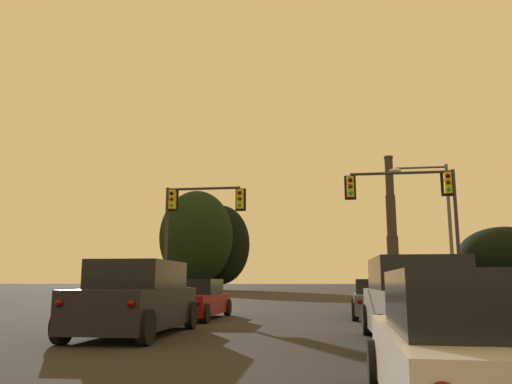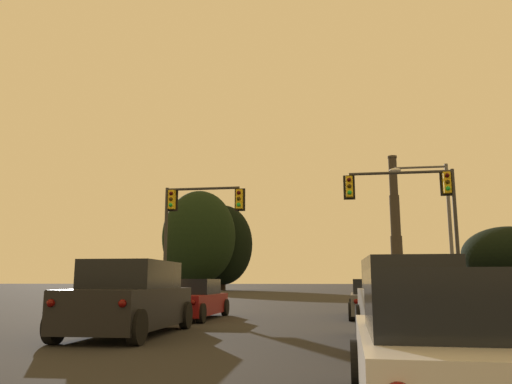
% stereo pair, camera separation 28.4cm
% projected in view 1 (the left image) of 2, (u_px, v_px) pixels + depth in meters
% --- Properties ---
extents(hatchback_right_lane_third, '(2.01, 4.15, 1.44)m').
position_uv_depth(hatchback_right_lane_third, '(480.00, 355.00, 4.60)').
color(hatchback_right_lane_third, silver).
rests_on(hatchback_right_lane_third, ground_plane).
extents(suv_right_lane_second, '(2.15, 4.92, 1.86)m').
position_uv_depth(suv_right_lane_second, '(417.00, 302.00, 10.79)').
color(suv_right_lane_second, gray).
rests_on(suv_right_lane_second, ground_plane).
extents(sedan_right_lane_front, '(2.15, 4.76, 1.43)m').
position_uv_depth(sedan_right_lane_front, '(378.00, 299.00, 18.90)').
color(sedan_right_lane_front, '#4C4F54').
rests_on(sedan_right_lane_front, ground_plane).
extents(sedan_left_lane_front, '(2.01, 4.72, 1.43)m').
position_uv_depth(sedan_left_lane_front, '(194.00, 300.00, 18.25)').
color(sedan_left_lane_front, maroon).
rests_on(sedan_left_lane_front, ground_plane).
extents(suv_left_lane_second, '(2.21, 4.95, 1.86)m').
position_uv_depth(suv_left_lane_second, '(137.00, 299.00, 12.66)').
color(suv_left_lane_second, black).
rests_on(suv_left_lane_second, ground_plane).
extents(traffic_light_overhead_left, '(4.57, 0.50, 6.46)m').
position_uv_depth(traffic_light_overhead_left, '(192.00, 215.00, 27.17)').
color(traffic_light_overhead_left, '#2D2D30').
rests_on(traffic_light_overhead_left, ground_plane).
extents(traffic_light_overhead_right, '(5.47, 0.50, 6.76)m').
position_uv_depth(traffic_light_overhead_right, '(419.00, 202.00, 24.43)').
color(traffic_light_overhead_right, '#2D2D30').
rests_on(traffic_light_overhead_right, ground_plane).
extents(street_lamp, '(3.20, 0.36, 7.87)m').
position_uv_depth(street_lamp, '(440.00, 217.00, 27.74)').
color(street_lamp, '#56565B').
rests_on(street_lamp, ground_plane).
extents(smokestack, '(5.81, 5.81, 41.67)m').
position_uv_depth(smokestack, '(392.00, 234.00, 158.46)').
color(smokestack, '#2B2722').
rests_on(smokestack, ground_plane).
extents(treeline_far_right, '(9.38, 8.45, 13.49)m').
position_uv_depth(treeline_far_right, '(220.00, 245.00, 79.64)').
color(treeline_far_right, black).
rests_on(treeline_far_right, ground_plane).
extents(treeline_center_right, '(12.93, 11.64, 9.30)m').
position_uv_depth(treeline_center_right, '(504.00, 255.00, 72.86)').
color(treeline_center_right, black).
rests_on(treeline_center_right, ground_plane).
extents(treeline_right_mid, '(11.21, 10.09, 15.12)m').
position_uv_depth(treeline_right_mid, '(196.00, 237.00, 75.79)').
color(treeline_right_mid, black).
rests_on(treeline_right_mid, ground_plane).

